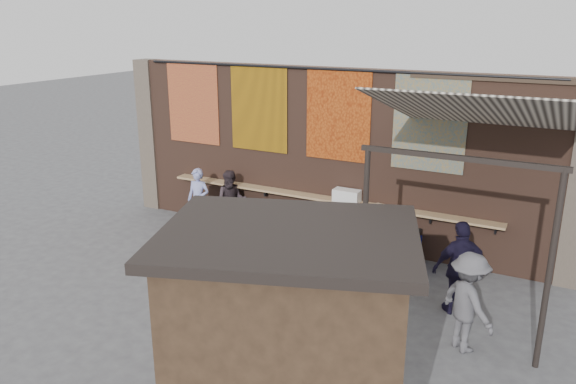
% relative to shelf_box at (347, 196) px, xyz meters
% --- Properties ---
extents(ground, '(70.00, 70.00, 0.00)m').
position_rel_shelf_box_xyz_m(ground, '(-0.64, -2.30, -1.26)').
color(ground, '#474749').
rests_on(ground, ground).
extents(brick_wall, '(10.00, 0.40, 4.00)m').
position_rel_shelf_box_xyz_m(brick_wall, '(-0.64, 0.40, 0.74)').
color(brick_wall, brown).
rests_on(brick_wall, ground).
extents(pier_left, '(0.50, 0.50, 4.00)m').
position_rel_shelf_box_xyz_m(pier_left, '(-5.84, 0.40, 0.74)').
color(pier_left, '#4C4238').
rests_on(pier_left, ground).
extents(eating_counter, '(8.00, 0.32, 0.05)m').
position_rel_shelf_box_xyz_m(eating_counter, '(-0.64, 0.03, -0.16)').
color(eating_counter, '#9E7A51').
rests_on(eating_counter, brick_wall).
extents(shelf_box, '(0.59, 0.29, 0.27)m').
position_rel_shelf_box_xyz_m(shelf_box, '(0.00, 0.00, 0.00)').
color(shelf_box, white).
rests_on(shelf_box, eating_counter).
extents(tapestry_redgold, '(1.50, 0.02, 2.00)m').
position_rel_shelf_box_xyz_m(tapestry_redgold, '(-4.24, 0.18, 1.74)').
color(tapestry_redgold, maroon).
rests_on(tapestry_redgold, brick_wall).
extents(tapestry_sun, '(1.50, 0.02, 2.00)m').
position_rel_shelf_box_xyz_m(tapestry_sun, '(-2.34, 0.18, 1.74)').
color(tapestry_sun, orange).
rests_on(tapestry_sun, brick_wall).
extents(tapestry_orange, '(1.50, 0.02, 2.00)m').
position_rel_shelf_box_xyz_m(tapestry_orange, '(-0.34, 0.18, 1.74)').
color(tapestry_orange, '#AE4C15').
rests_on(tapestry_orange, brick_wall).
extents(tapestry_multi, '(1.50, 0.02, 2.00)m').
position_rel_shelf_box_xyz_m(tapestry_multi, '(1.66, 0.18, 1.74)').
color(tapestry_multi, '#225A7F').
rests_on(tapestry_multi, brick_wall).
extents(hang_rail, '(9.50, 0.06, 0.06)m').
position_rel_shelf_box_xyz_m(hang_rail, '(-0.64, 0.17, 2.72)').
color(hang_rail, black).
rests_on(hang_rail, brick_wall).
extents(scooter_stool_0, '(0.32, 0.71, 0.68)m').
position_rel_shelf_box_xyz_m(scooter_stool_0, '(-3.47, -0.31, -0.92)').
color(scooter_stool_0, black).
rests_on(scooter_stool_0, ground).
extents(scooter_stool_1, '(0.39, 0.87, 0.82)m').
position_rel_shelf_box_xyz_m(scooter_stool_1, '(-2.90, -0.32, -0.85)').
color(scooter_stool_1, '#105419').
rests_on(scooter_stool_1, ground).
extents(scooter_stool_2, '(0.34, 0.76, 0.73)m').
position_rel_shelf_box_xyz_m(scooter_stool_2, '(-2.40, -0.32, -0.90)').
color(scooter_stool_2, '#0E6221').
rests_on(scooter_stool_2, ground).
extents(scooter_stool_3, '(0.37, 0.82, 0.78)m').
position_rel_shelf_box_xyz_m(scooter_stool_3, '(-1.80, -0.30, -0.87)').
color(scooter_stool_3, black).
rests_on(scooter_stool_3, ground).
extents(scooter_stool_4, '(0.32, 0.71, 0.68)m').
position_rel_shelf_box_xyz_m(scooter_stool_4, '(-1.22, -0.32, -0.92)').
color(scooter_stool_4, maroon).
rests_on(scooter_stool_4, ground).
extents(scooter_stool_5, '(0.32, 0.71, 0.67)m').
position_rel_shelf_box_xyz_m(scooter_stool_5, '(-0.67, -0.30, -0.92)').
color(scooter_stool_5, '#191243').
rests_on(scooter_stool_5, ground).
extents(scooter_stool_6, '(0.38, 0.84, 0.80)m').
position_rel_shelf_box_xyz_m(scooter_stool_6, '(-0.14, -0.29, -0.86)').
color(scooter_stool_6, navy).
rests_on(scooter_stool_6, ground).
extents(scooter_stool_7, '(0.39, 0.87, 0.83)m').
position_rel_shelf_box_xyz_m(scooter_stool_7, '(0.44, -0.27, -0.85)').
color(scooter_stool_7, '#A43215').
rests_on(scooter_stool_7, ground).
extents(scooter_stool_8, '(0.37, 0.83, 0.79)m').
position_rel_shelf_box_xyz_m(scooter_stool_8, '(0.99, -0.33, -0.87)').
color(scooter_stool_8, '#19674A').
rests_on(scooter_stool_8, ground).
extents(scooter_stool_9, '(0.37, 0.82, 0.78)m').
position_rel_shelf_box_xyz_m(scooter_stool_9, '(1.58, -0.33, -0.87)').
color(scooter_stool_9, '#0E1A9C').
rests_on(scooter_stool_9, ground).
extents(diner_left, '(0.61, 0.44, 1.58)m').
position_rel_shelf_box_xyz_m(diner_left, '(-3.60, -0.63, -0.47)').
color(diner_left, '#8F95D0').
rests_on(diner_left, ground).
extents(diner_right, '(0.92, 0.84, 1.54)m').
position_rel_shelf_box_xyz_m(diner_right, '(-2.86, -0.30, -0.49)').
color(diner_right, '#2F252A').
rests_on(diner_right, ground).
extents(shopper_navy, '(1.06, 0.94, 1.71)m').
position_rel_shelf_box_xyz_m(shopper_navy, '(2.85, -1.77, -0.40)').
color(shopper_navy, black).
rests_on(shopper_navy, ground).
extents(shopper_grey, '(1.20, 1.14, 1.63)m').
position_rel_shelf_box_xyz_m(shopper_grey, '(3.20, -2.91, -0.44)').
color(shopper_grey, '#59575C').
rests_on(shopper_grey, ground).
extents(shopper_tan, '(0.97, 0.83, 1.68)m').
position_rel_shelf_box_xyz_m(shopper_tan, '(1.19, -1.41, -0.42)').
color(shopper_tan, '#A08466').
rests_on(shopper_tan, ground).
extents(market_stall, '(2.97, 2.59, 2.71)m').
position_rel_shelf_box_xyz_m(market_stall, '(1.71, -6.07, 0.09)').
color(market_stall, black).
rests_on(market_stall, ground).
extents(stall_roof, '(3.35, 2.95, 0.12)m').
position_rel_shelf_box_xyz_m(stall_roof, '(1.71, -6.07, 1.51)').
color(stall_roof, black).
rests_on(stall_roof, market_stall).
extents(stall_sign, '(1.15, 0.43, 0.50)m').
position_rel_shelf_box_xyz_m(stall_sign, '(1.40, -5.16, 0.70)').
color(stall_sign, gold).
rests_on(stall_sign, market_stall).
extents(stall_shelf, '(1.99, 0.77, 0.06)m').
position_rel_shelf_box_xyz_m(stall_shelf, '(1.40, -5.16, -0.27)').
color(stall_shelf, '#473321').
rests_on(stall_shelf, market_stall).
extents(awning_canvas, '(3.20, 3.28, 0.97)m').
position_rel_shelf_box_xyz_m(awning_canvas, '(2.86, -1.40, 2.29)').
color(awning_canvas, beige).
rests_on(awning_canvas, brick_wall).
extents(awning_ledger, '(3.30, 0.08, 0.12)m').
position_rel_shelf_box_xyz_m(awning_ledger, '(2.86, 0.19, 2.69)').
color(awning_ledger, '#33261C').
rests_on(awning_ledger, brick_wall).
extents(awning_header, '(3.00, 0.08, 0.08)m').
position_rel_shelf_box_xyz_m(awning_header, '(2.86, -2.90, 1.82)').
color(awning_header, black).
rests_on(awning_header, awning_post_left).
extents(awning_post_left, '(0.09, 0.09, 3.10)m').
position_rel_shelf_box_xyz_m(awning_post_left, '(1.46, -2.90, 0.29)').
color(awning_post_left, black).
rests_on(awning_post_left, ground).
extents(awning_post_right, '(0.09, 0.09, 3.10)m').
position_rel_shelf_box_xyz_m(awning_post_right, '(4.26, -2.90, 0.29)').
color(awning_post_right, black).
rests_on(awning_post_right, ground).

